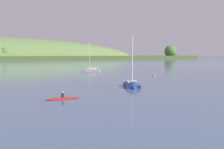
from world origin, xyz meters
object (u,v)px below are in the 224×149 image
at_px(sailboat_midwater_white, 132,86).
at_px(canoe_with_paddler, 63,98).
at_px(mooring_buoy_midchannel, 154,76).
at_px(sailboat_outer_reach, 90,71).

relative_size(sailboat_midwater_white, canoe_with_paddler, 2.27).
distance_m(canoe_with_paddler, mooring_buoy_midchannel, 37.34).
bearing_deg(canoe_with_paddler, mooring_buoy_midchannel, 39.57).
bearing_deg(mooring_buoy_midchannel, sailboat_midwater_white, -138.21).
xyz_separation_m(sailboat_midwater_white, sailboat_outer_reach, (10.72, 37.42, 0.03)).
distance_m(sailboat_outer_reach, canoe_with_paddler, 48.45).
xyz_separation_m(sailboat_midwater_white, canoe_with_paddler, (-13.18, -4.72, -0.05)).
bearing_deg(sailboat_outer_reach, mooring_buoy_midchannel, 142.51).
height_order(canoe_with_paddler, mooring_buoy_midchannel, canoe_with_paddler).
xyz_separation_m(sailboat_midwater_white, mooring_buoy_midchannel, (17.89, 15.99, -0.14)).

